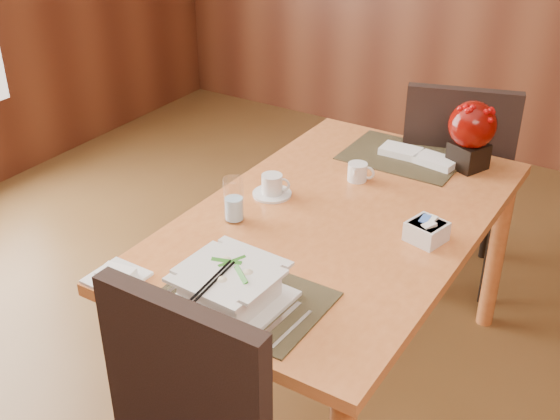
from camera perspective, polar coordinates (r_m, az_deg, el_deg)
The scene contains 12 objects.
dining_table at distance 2.42m, azimuth 4.59°, elevation -2.45°, with size 0.90×1.50×0.75m.
placemat_near at distance 1.98m, azimuth -2.89°, elevation -7.14°, with size 0.45×0.33×0.01m, color black.
placemat_far at distance 2.82m, azimuth 9.96°, elevation 4.32°, with size 0.45×0.33×0.01m, color black.
soup_setting at distance 1.92m, azimuth -4.09°, elevation -6.31°, with size 0.30×0.30×0.12m.
coffee_cup at distance 2.48m, azimuth -0.66°, elevation 1.93°, with size 0.14×0.14×0.08m.
water_glass at distance 2.31m, azimuth -3.78°, elevation 0.84°, with size 0.07×0.07×0.15m, color silver.
creamer_jug at distance 2.60m, azimuth 6.31°, elevation 3.09°, with size 0.09×0.09×0.07m, color silver, non-canonical shape.
sugar_caddy at distance 2.26m, azimuth 11.82°, elevation -1.72°, with size 0.11×0.11×0.06m, color silver.
berry_decor at distance 2.73m, azimuth 15.31°, elevation 6.21°, with size 0.18×0.18×0.26m.
napkins_far at distance 2.79m, azimuth 11.37°, elevation 4.27°, with size 0.31×0.11×0.03m, color white, non-canonical shape.
bread_plate at distance 2.10m, azimuth -13.14°, elevation -5.37°, with size 0.15×0.15×0.01m, color silver.
far_chair at distance 3.14m, azimuth 13.94°, elevation 2.72°, with size 0.58×0.59×1.00m.
Camera 1 is at (0.93, -1.24, 1.93)m, focal length 45.00 mm.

